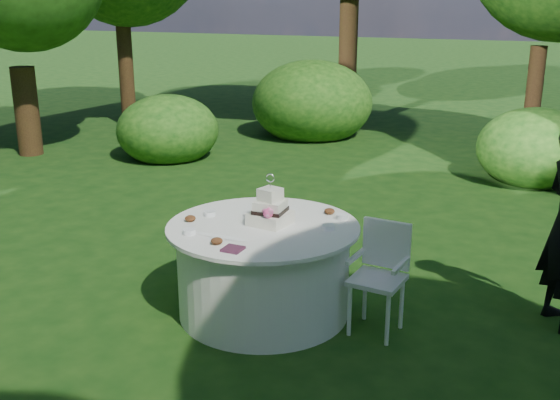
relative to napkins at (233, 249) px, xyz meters
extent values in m
plane|color=#11350E|center=(-0.05, 0.59, -0.78)|extent=(80.00, 80.00, 0.00)
cube|color=#4D2138|center=(0.00, 0.00, 0.00)|extent=(0.14, 0.14, 0.02)
ellipsoid|color=white|center=(-0.20, 0.20, 0.00)|extent=(0.48, 0.07, 0.01)
cylinder|color=silver|center=(-0.05, 0.59, -0.41)|extent=(1.40, 1.40, 0.74)
cylinder|color=silver|center=(-0.05, 0.59, -0.02)|extent=(1.56, 1.56, 0.03)
cube|color=white|center=(0.00, 0.64, 0.04)|extent=(0.33, 0.33, 0.10)
cube|color=silver|center=(0.00, 0.64, 0.14)|extent=(0.24, 0.24, 0.10)
cube|color=silver|center=(0.00, 0.64, 0.24)|extent=(0.19, 0.19, 0.10)
cube|color=black|center=(0.00, 0.64, 0.11)|extent=(0.26, 0.26, 0.03)
sphere|color=#F44790|center=(0.04, 0.51, 0.13)|extent=(0.08, 0.08, 0.08)
cylinder|color=silver|center=(0.00, 0.64, 0.32)|extent=(0.01, 0.01, 0.05)
torus|color=silver|center=(0.00, 0.64, 0.38)|extent=(0.07, 0.02, 0.07)
cube|color=silver|center=(0.90, 0.65, -0.34)|extent=(0.41, 0.41, 0.04)
cube|color=white|center=(0.91, 0.82, -0.10)|extent=(0.39, 0.07, 0.38)
cylinder|color=white|center=(0.73, 0.51, -0.57)|extent=(0.03, 0.03, 0.42)
cylinder|color=silver|center=(1.04, 0.48, -0.57)|extent=(0.03, 0.03, 0.42)
cylinder|color=silver|center=(0.76, 0.82, -0.57)|extent=(0.03, 0.03, 0.42)
cylinder|color=white|center=(1.07, 0.79, -0.57)|extent=(0.03, 0.03, 0.42)
cube|color=white|center=(0.72, 0.66, -0.18)|extent=(0.06, 0.35, 0.03)
cube|color=silver|center=(1.08, 0.64, -0.18)|extent=(0.06, 0.35, 0.03)
cylinder|color=white|center=(0.48, 1.00, 0.01)|extent=(0.10, 0.10, 0.04)
cylinder|color=white|center=(-0.56, 0.61, 0.01)|extent=(0.10, 0.10, 0.04)
cylinder|color=white|center=(-0.47, 0.16, 0.01)|extent=(0.10, 0.10, 0.04)
cylinder|color=white|center=(0.47, 0.71, 0.01)|extent=(0.10, 0.10, 0.04)
ellipsoid|color=#562D16|center=(-0.63, 0.42, 0.02)|extent=(0.09, 0.09, 0.05)
ellipsoid|color=#562D16|center=(0.34, 1.08, 0.02)|extent=(0.09, 0.09, 0.05)
ellipsoid|color=#562D16|center=(-0.17, 0.06, 0.02)|extent=(0.09, 0.09, 0.05)
camera|label=1|loc=(2.17, -3.86, 1.73)|focal=42.00mm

